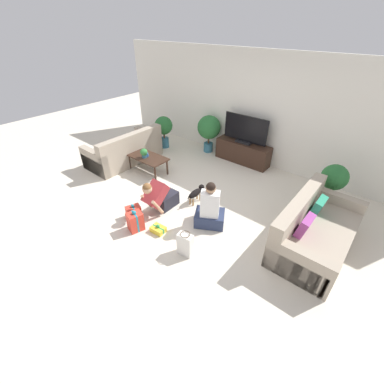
{
  "coord_description": "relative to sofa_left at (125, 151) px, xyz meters",
  "views": [
    {
      "loc": [
        2.82,
        -3.09,
        3.12
      ],
      "look_at": [
        0.3,
        -0.07,
        0.45
      ],
      "focal_mm": 24.0,
      "sensor_mm": 36.0,
      "label": 1
    }
  ],
  "objects": [
    {
      "name": "ground_plane",
      "position": [
        2.37,
        -0.46,
        -0.28
      ],
      "size": [
        16.0,
        16.0,
        0.0
      ],
      "primitive_type": "plane",
      "color": "beige"
    },
    {
      "name": "dog",
      "position": [
        2.54,
        -0.22,
        -0.07
      ],
      "size": [
        0.14,
        0.53,
        0.31
      ],
      "rotation": [
        0.0,
        0.0,
        3.17
      ],
      "color": "black",
      "rests_on": "ground_plane"
    },
    {
      "name": "gift_box_a",
      "position": [
        1.94,
        -1.36,
        -0.17
      ],
      "size": [
        0.25,
        0.31,
        0.29
      ],
      "rotation": [
        0.0,
        0.0,
        -0.36
      ],
      "color": "red",
      "rests_on": "ground_plane"
    },
    {
      "name": "person_sitting",
      "position": [
        3.16,
        -0.61,
        0.03
      ],
      "size": [
        0.65,
        0.62,
        0.91
      ],
      "rotation": [
        0.0,
        0.0,
        3.67
      ],
      "color": "#283351",
      "rests_on": "ground_plane"
    },
    {
      "name": "gift_bag_a",
      "position": [
        3.29,
        -1.43,
        -0.08
      ],
      "size": [
        0.26,
        0.18,
        0.42
      ],
      "rotation": [
        0.0,
        0.0,
        0.16
      ],
      "color": "white",
      "rests_on": "ground_plane"
    },
    {
      "name": "tv_console",
      "position": [
        2.34,
        1.91,
        -0.02
      ],
      "size": [
        1.42,
        0.39,
        0.53
      ],
      "color": "#382319",
      "rests_on": "ground_plane"
    },
    {
      "name": "wall_back",
      "position": [
        2.37,
        2.17,
        1.02
      ],
      "size": [
        8.4,
        0.06,
        2.6
      ],
      "color": "white",
      "rests_on": "ground_plane"
    },
    {
      "name": "tv",
      "position": [
        2.34,
        1.91,
        0.55
      ],
      "size": [
        1.16,
        0.2,
        0.68
      ],
      "color": "black",
      "rests_on": "tv_console"
    },
    {
      "name": "potted_plant_corner_right",
      "position": [
        4.61,
        1.33,
        0.31
      ],
      "size": [
        0.49,
        0.49,
        0.9
      ],
      "color": "#336B84",
      "rests_on": "ground_plane"
    },
    {
      "name": "gift_box_b",
      "position": [
        2.59,
        -1.35,
        -0.23
      ],
      "size": [
        0.26,
        0.2,
        0.16
      ],
      "rotation": [
        0.0,
        0.0,
        0.08
      ],
      "color": "yellow",
      "rests_on": "ground_plane"
    },
    {
      "name": "coffee_table",
      "position": [
        0.85,
        0.0,
        0.07
      ],
      "size": [
        1.03,
        0.51,
        0.4
      ],
      "color": "#382319",
      "rests_on": "ground_plane"
    },
    {
      "name": "potted_plant_corner_left",
      "position": [
        0.14,
        1.28,
        0.3
      ],
      "size": [
        0.5,
        0.5,
        0.89
      ],
      "color": "#336B84",
      "rests_on": "ground_plane"
    },
    {
      "name": "sofa_right",
      "position": [
        4.75,
        0.05,
        0.0
      ],
      "size": [
        0.94,
        1.86,
        0.82
      ],
      "rotation": [
        0.0,
        0.0,
        1.57
      ],
      "color": "tan",
      "rests_on": "ground_plane"
    },
    {
      "name": "mug",
      "position": [
        0.86,
        -0.01,
        0.16
      ],
      "size": [
        0.12,
        0.08,
        0.09
      ],
      "color": "#386BAD",
      "rests_on": "coffee_table"
    },
    {
      "name": "potted_plant_back_left",
      "position": [
        1.28,
        1.86,
        0.38
      ],
      "size": [
        0.62,
        0.62,
        1.01
      ],
      "color": "#336B84",
      "rests_on": "ground_plane"
    },
    {
      "name": "tabletop_plant",
      "position": [
        0.85,
        -0.08,
        0.24
      ],
      "size": [
        0.17,
        0.17,
        0.22
      ],
      "color": "#336B84",
      "rests_on": "coffee_table"
    },
    {
      "name": "sofa_left",
      "position": [
        0.0,
        0.0,
        0.0
      ],
      "size": [
        0.94,
        1.86,
        0.82
      ],
      "rotation": [
        0.0,
        0.0,
        -1.57
      ],
      "color": "tan",
      "rests_on": "ground_plane"
    },
    {
      "name": "gift_box_c",
      "position": [
        2.24,
        -1.55,
        -0.11
      ],
      "size": [
        0.27,
        0.3,
        0.41
      ],
      "rotation": [
        0.0,
        0.0,
        -0.28
      ],
      "color": "red",
      "rests_on": "ground_plane"
    },
    {
      "name": "person_kneeling",
      "position": [
        2.18,
        -0.89,
        0.03
      ],
      "size": [
        0.35,
        0.77,
        0.74
      ],
      "rotation": [
        0.0,
        0.0,
        0.01
      ],
      "color": "#23232D",
      "rests_on": "ground_plane"
    }
  ]
}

